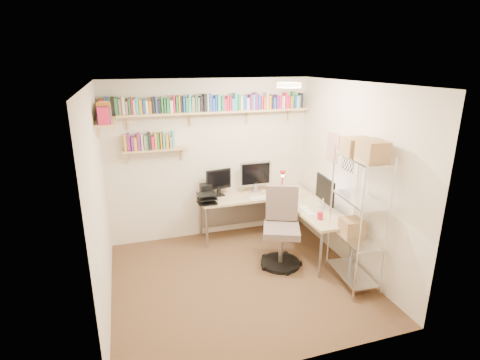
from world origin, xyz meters
name	(u,v)px	position (x,y,z in m)	size (l,w,h in m)	color
ground	(239,280)	(0.00, 0.00, 0.00)	(3.20, 3.20, 0.00)	#4F3622
room_shell	(239,166)	(0.00, 0.00, 1.55)	(3.24, 3.04, 2.52)	beige
wall_shelves	(184,113)	(-0.42, 1.30, 2.03)	(3.12, 1.09, 0.80)	tan
corner_desk	(263,200)	(0.69, 0.98, 0.69)	(1.86, 1.81, 1.21)	tan
office_chair	(281,233)	(0.69, 0.25, 0.46)	(0.64, 0.64, 1.10)	black
wire_rack	(360,185)	(1.36, -0.49, 1.33)	(0.44, 0.79, 1.91)	silver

